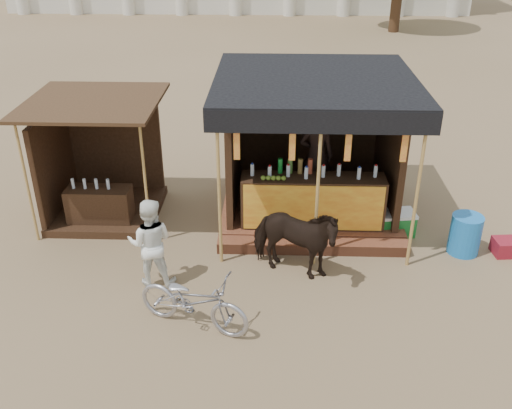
{
  "coord_description": "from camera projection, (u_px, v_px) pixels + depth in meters",
  "views": [
    {
      "loc": [
        0.29,
        -6.73,
        5.5
      ],
      "look_at": [
        0.0,
        1.6,
        1.1
      ],
      "focal_mm": 40.0,
      "sensor_mm": 36.0,
      "label": 1
    }
  ],
  "objects": [
    {
      "name": "main_stall",
      "position": [
        311.0,
        166.0,
        10.98
      ],
      "size": [
        3.6,
        3.61,
        2.78
      ],
      "color": "brown",
      "rests_on": "ground"
    },
    {
      "name": "cow",
      "position": [
        294.0,
        241.0,
        9.25
      ],
      "size": [
        1.71,
        1.25,
        1.32
      ],
      "primitive_type": "imported",
      "rotation": [
        0.0,
        0.0,
        1.18
      ],
      "color": "black",
      "rests_on": "ground"
    },
    {
      "name": "blue_barrel",
      "position": [
        465.0,
        234.0,
        10.01
      ],
      "size": [
        0.72,
        0.72,
        0.72
      ],
      "primitive_type": "cylinder",
      "rotation": [
        0.0,
        0.0,
        -0.42
      ],
      "color": "blue",
      "rests_on": "ground"
    },
    {
      "name": "ground",
      "position": [
        252.0,
        319.0,
        8.52
      ],
      "size": [
        120.0,
        120.0,
        0.0
      ],
      "primitive_type": "plane",
      "color": "#846B4C",
      "rests_on": "ground"
    },
    {
      "name": "motorbike",
      "position": [
        193.0,
        301.0,
        8.18
      ],
      "size": [
        1.83,
        1.17,
        0.91
      ],
      "primitive_type": "imported",
      "rotation": [
        0.0,
        0.0,
        1.21
      ],
      "color": "#9F9EA7",
      "rests_on": "ground"
    },
    {
      "name": "bystander",
      "position": [
        150.0,
        243.0,
        9.02
      ],
      "size": [
        0.75,
        0.59,
        1.51
      ],
      "primitive_type": "imported",
      "rotation": [
        0.0,
        0.0,
        3.16
      ],
      "color": "white",
      "rests_on": "ground"
    },
    {
      "name": "cooler",
      "position": [
        397.0,
        223.0,
        10.63
      ],
      "size": [
        0.7,
        0.53,
        0.46
      ],
      "color": "#1A762A",
      "rests_on": "ground"
    },
    {
      "name": "red_crate",
      "position": [
        505.0,
        247.0,
        10.05
      ],
      "size": [
        0.44,
        0.41,
        0.28
      ],
      "primitive_type": "cube",
      "rotation": [
        0.0,
        0.0,
        0.08
      ],
      "color": "maroon",
      "rests_on": "ground"
    },
    {
      "name": "secondary_stall",
      "position": [
        96.0,
        174.0,
        11.08
      ],
      "size": [
        2.4,
        2.4,
        2.38
      ],
      "color": "#3A2215",
      "rests_on": "ground"
    }
  ]
}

